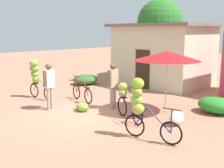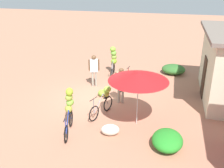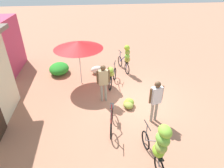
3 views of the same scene
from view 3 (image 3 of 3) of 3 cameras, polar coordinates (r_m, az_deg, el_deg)
ground_plane at (r=8.66m, az=5.78°, el=-4.99°), size 60.00×60.00×0.00m
hedge_bush_front_right at (r=11.23m, az=-15.70°, el=4.52°), size 1.34×1.09×0.58m
market_umbrella at (r=9.20m, az=-10.16°, el=11.54°), size 2.36×2.36×2.26m
bicycle_leftmost at (r=5.50m, az=14.22°, el=-17.21°), size 1.63×0.46×1.70m
bicycle_near_pile at (r=7.07m, az=-0.14°, el=-10.71°), size 1.65×0.33×1.02m
bicycle_center_loaded at (r=9.29m, az=-0.09°, el=2.84°), size 1.65×0.66×1.20m
bicycle_by_shop at (r=10.67m, az=4.28°, el=8.14°), size 1.69×0.54×1.69m
banana_pile_on_ground at (r=8.21m, az=5.05°, el=-5.91°), size 0.75×0.63×0.32m
produce_sack at (r=10.87m, az=-4.59°, el=4.32°), size 0.56×0.77×0.44m
person_vendor at (r=8.05m, az=-2.64°, el=1.35°), size 0.23×0.58×1.76m
person_bystander at (r=7.08m, az=13.14°, el=-4.03°), size 0.30×0.56×1.76m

